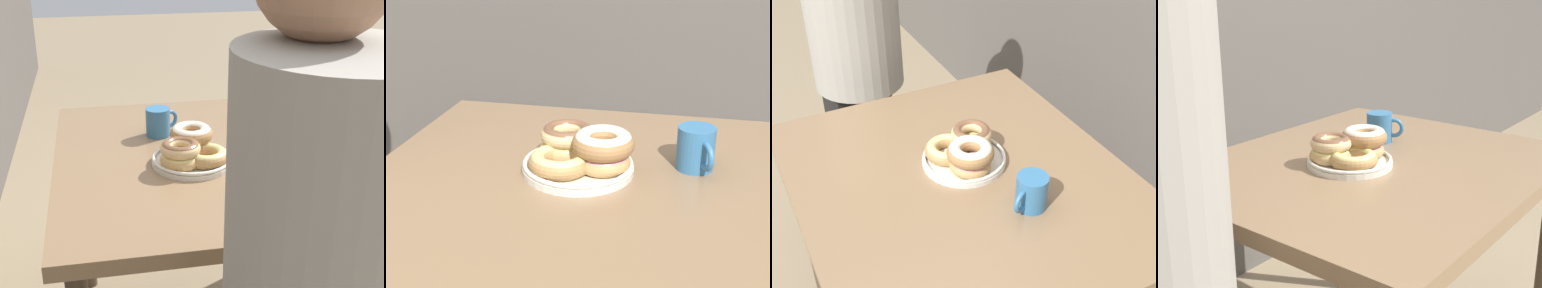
# 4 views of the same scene
# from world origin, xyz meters

# --- Properties ---
(dining_table) EXTENTS (0.97, 0.84, 0.74)m
(dining_table) POSITION_xyz_m (0.00, 0.28, 0.65)
(dining_table) COLOR #846647
(dining_table) RESTS_ON ground_plane
(donut_plate) EXTENTS (0.25, 0.23, 0.09)m
(donut_plate) POSITION_xyz_m (-0.06, 0.31, 0.78)
(donut_plate) COLOR silver
(donut_plate) RESTS_ON dining_table
(coffee_mug) EXTENTS (0.08, 0.11, 0.09)m
(coffee_mug) POSITION_xyz_m (0.17, 0.38, 0.78)
(coffee_mug) COLOR teal
(coffee_mug) RESTS_ON dining_table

